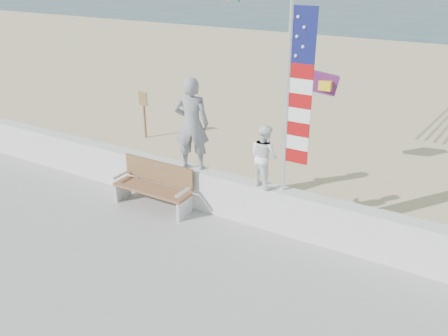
{
  "coord_description": "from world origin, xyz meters",
  "views": [
    {
      "loc": [
        4.61,
        -5.72,
        5.19
      ],
      "look_at": [
        0.2,
        1.8,
        1.35
      ],
      "focal_mm": 38.0,
      "sensor_mm": 36.0,
      "label": 1
    }
  ],
  "objects_px": {
    "child": "(264,156)",
    "flag": "(294,95)",
    "bench": "(154,185)",
    "adult": "(192,124)"
  },
  "relations": [
    {
      "from": "flag",
      "to": "child",
      "type": "bearing_deg",
      "value": 179.97
    },
    {
      "from": "adult",
      "to": "flag",
      "type": "height_order",
      "value": "flag"
    },
    {
      "from": "adult",
      "to": "bench",
      "type": "distance_m",
      "value": 1.62
    },
    {
      "from": "bench",
      "to": "flag",
      "type": "xyz_separation_m",
      "value": [
        2.94,
        0.45,
        2.3
      ]
    },
    {
      "from": "bench",
      "to": "flag",
      "type": "distance_m",
      "value": 3.76
    },
    {
      "from": "child",
      "to": "flag",
      "type": "bearing_deg",
      "value": -155.94
    },
    {
      "from": "child",
      "to": "bench",
      "type": "distance_m",
      "value": 2.65
    },
    {
      "from": "adult",
      "to": "bench",
      "type": "bearing_deg",
      "value": 8.05
    },
    {
      "from": "child",
      "to": "flag",
      "type": "distance_m",
      "value": 1.4
    },
    {
      "from": "child",
      "to": "bench",
      "type": "height_order",
      "value": "child"
    }
  ]
}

